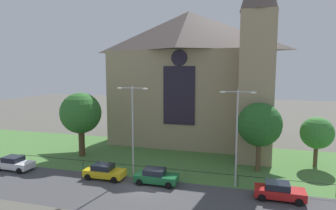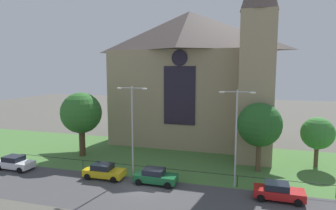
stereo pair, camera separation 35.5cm
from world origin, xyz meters
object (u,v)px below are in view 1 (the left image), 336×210
Objects in this scene: church_building at (192,76)px; parked_car_green at (156,176)px; parked_car_white at (14,163)px; tree_left_near at (81,113)px; parked_car_yellow at (104,171)px; streetlamp_near at (133,121)px; tree_right_near at (260,125)px; tree_right_far at (317,133)px; parked_car_red at (279,191)px; streetlamp_far at (237,127)px.

church_building is 6.18× the size of parked_car_green.
parked_car_green is (16.65, 0.51, 0.00)m from parked_car_white.
tree_left_near is 1.97× the size of parked_car_yellow.
tree_left_near reaches higher than parked_car_green.
streetlamp_near is at bearing 29.33° from parked_car_yellow.
church_building is 26.43m from parked_car_white.
parked_car_green is (-9.79, -6.54, -4.50)m from tree_right_near.
parked_car_yellow is 5.60m from parked_car_green.
parked_car_green is at bearing 0.79° from parked_car_yellow.
streetlamp_near reaches higher than parked_car_yellow.
tree_right_far is 1.38× the size of parked_car_red.
parked_car_red is at bearing -25.07° from streetlamp_far.
parked_car_yellow is (-15.39, -6.67, -4.50)m from tree_right_near.
tree_right_near is at bearing 66.91° from streetlamp_far.
tree_left_near reaches higher than parked_car_white.
tree_right_far is at bearing 28.37° from tree_right_near.
tree_right_near is at bearing 16.13° from parked_car_white.
church_building is at bearing 114.74° from streetlamp_far.
parked_car_white and parked_car_green have the same top height.
tree_right_near is 0.80× the size of streetlamp_near.
streetlamp_near is at bearing 9.04° from parked_car_white.
tree_left_near is at bearing 135.55° from parked_car_yellow.
parked_car_green and parked_car_red have the same top height.
church_building is 6.14× the size of parked_car_white.
parked_car_white is at bearing -175.56° from streetlamp_far.
tree_left_near is 0.89× the size of streetlamp_far.
church_building is 3.13× the size of tree_left_near.
parked_car_red is (23.68, -6.73, -4.87)m from tree_left_near.
parked_car_white is at bearing -122.47° from tree_left_near.
parked_car_yellow and parked_car_red have the same top height.
parked_car_red is at bearing -57.93° from church_building.
church_building is 17.38m from tree_left_near.
tree_left_near is at bearing 166.01° from streetlamp_far.
streetlamp_near reaches higher than tree_right_far.
parked_car_green is at bearing 2.95° from parked_car_white.
parked_car_white is 11.05m from parked_car_yellow.
streetlamp_far is at bearing -113.09° from tree_right_near.
church_building is at bearing 155.01° from tree_right_far.
streetlamp_near is at bearing -100.91° from church_building.
church_building is 18.36m from streetlamp_far.
streetlamp_far is 2.22× the size of parked_car_red.
tree_right_near is 0.82× the size of streetlamp_far.
parked_car_red is (11.38, -0.40, 0.00)m from parked_car_green.
tree_right_far is 1.39× the size of parked_car_green.
church_building is 17.04m from streetlamp_near.
parked_car_red is at bearing -15.86° from tree_left_near.
tree_right_far reaches higher than parked_car_red.
parked_car_yellow is (-2.61, -1.50, -5.21)m from streetlamp_near.
parked_car_red is at bearing -1.45° from parked_car_yellow.
parked_car_yellow is (6.69, -6.45, -4.87)m from tree_left_near.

